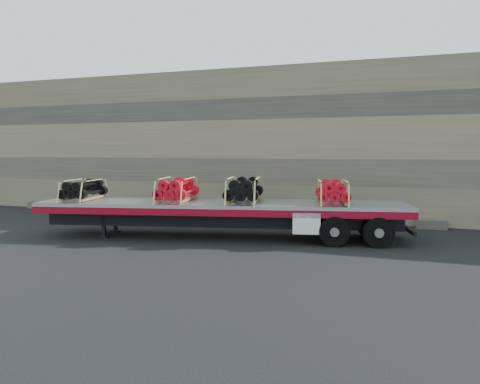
# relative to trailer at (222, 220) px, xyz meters

# --- Properties ---
(ground) EXTENTS (120.00, 120.00, 0.00)m
(ground) POSITION_rel_trailer_xyz_m (0.29, 0.09, -0.66)
(ground) COLOR black
(ground) RESTS_ON ground
(rock_wall) EXTENTS (44.00, 3.00, 7.00)m
(rock_wall) POSITION_rel_trailer_xyz_m (0.29, 6.59, 2.84)
(rock_wall) COLOR #7A6B54
(rock_wall) RESTS_ON ground
(trailer) EXTENTS (13.36, 5.36, 1.31)m
(trailer) POSITION_rel_trailer_xyz_m (0.00, 0.00, 0.00)
(trailer) COLOR #A7A9AF
(trailer) RESTS_ON ground
(bundle_front) EXTENTS (1.44, 2.21, 0.72)m
(bundle_front) POSITION_rel_trailer_xyz_m (-5.10, -1.15, 1.02)
(bundle_front) COLOR black
(bundle_front) RESTS_ON trailer
(bundle_midfront) EXTENTS (1.63, 2.49, 0.81)m
(bundle_midfront) POSITION_rel_trailer_xyz_m (-1.60, -0.36, 1.06)
(bundle_midfront) COLOR red
(bundle_midfront) RESTS_ON trailer
(bundle_midrear) EXTENTS (1.68, 2.58, 0.84)m
(bundle_midrear) POSITION_rel_trailer_xyz_m (0.81, 0.18, 1.08)
(bundle_midrear) COLOR black
(bundle_midrear) RESTS_ON trailer
(bundle_rear) EXTENTS (1.53, 2.35, 0.77)m
(bundle_rear) POSITION_rel_trailer_xyz_m (3.84, 0.87, 1.04)
(bundle_rear) COLOR red
(bundle_rear) RESTS_ON trailer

